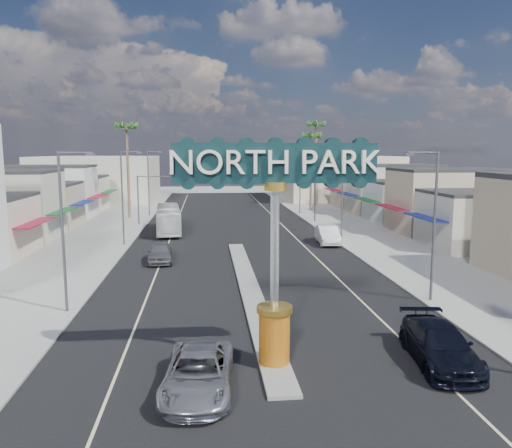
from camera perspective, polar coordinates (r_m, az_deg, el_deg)
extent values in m
plane|color=gray|center=(48.73, -2.42, -2.28)|extent=(160.00, 160.00, 0.00)
cube|color=black|center=(48.73, -2.42, -2.28)|extent=(20.00, 120.00, 0.01)
cube|color=gray|center=(33.15, -0.77, -7.24)|extent=(1.30, 30.00, 0.16)
cube|color=gray|center=(49.92, -18.69, -2.40)|extent=(8.00, 120.00, 0.12)
cube|color=gray|center=(51.45, 13.35, -1.87)|extent=(8.00, 120.00, 0.12)
cube|color=beige|center=(64.68, -24.93, 2.27)|extent=(12.00, 42.00, 6.00)
cube|color=#B7B29E|center=(66.72, 17.93, 2.80)|extent=(12.00, 42.00, 6.00)
cube|color=#B7B29E|center=(94.91, -17.53, 4.96)|extent=(20.00, 20.00, 8.00)
cube|color=beige|center=(96.19, 9.19, 5.28)|extent=(20.00, 20.00, 8.00)
cylinder|color=#B1570D|center=(21.45, 2.11, -12.78)|extent=(1.30, 1.30, 2.20)
cylinder|color=gold|center=(21.04, 2.12, -9.67)|extent=(1.50, 1.50, 0.25)
cylinder|color=#B7B7BC|center=(20.40, 2.16, -2.91)|extent=(0.36, 0.36, 4.80)
cylinder|color=gold|center=(20.05, 2.20, 4.32)|extent=(0.90, 0.90, 0.35)
cube|color=black|center=(20.01, 2.22, 6.97)|extent=(8.20, 0.50, 1.60)
cylinder|color=#47474C|center=(62.64, -13.32, 2.65)|extent=(0.18, 0.18, 6.00)
cylinder|color=#47474C|center=(62.15, -11.11, 5.35)|extent=(5.00, 0.12, 0.12)
cube|color=black|center=(62.03, -9.25, 4.93)|extent=(0.32, 0.32, 1.00)
sphere|color=red|center=(61.83, -9.27, 5.22)|extent=(0.22, 0.22, 0.22)
cylinder|color=#47474C|center=(63.61, 6.76, 2.90)|extent=(0.18, 0.18, 6.00)
cylinder|color=#47474C|center=(62.91, 4.57, 5.52)|extent=(5.00, 0.12, 0.12)
cube|color=black|center=(62.61, 2.76, 5.06)|extent=(0.32, 0.32, 1.00)
sphere|color=red|center=(62.41, 2.78, 5.35)|extent=(0.22, 0.22, 0.22)
cylinder|color=#47474C|center=(29.24, -21.23, -1.06)|extent=(0.16, 0.16, 9.00)
cylinder|color=#47474C|center=(28.66, -19.95, 7.68)|extent=(1.80, 0.10, 0.10)
cube|color=#47474C|center=(28.48, -18.36, 7.55)|extent=(0.50, 0.22, 0.15)
cylinder|color=#47474C|center=(48.65, -15.03, 2.78)|extent=(0.16, 0.16, 9.00)
cylinder|color=#47474C|center=(48.31, -14.16, 8.00)|extent=(1.80, 0.10, 0.10)
cube|color=#47474C|center=(48.20, -13.21, 7.91)|extent=(0.50, 0.22, 0.15)
cylinder|color=#47474C|center=(70.39, -12.19, 4.51)|extent=(0.16, 0.16, 9.00)
cylinder|color=#47474C|center=(70.15, -11.57, 8.12)|extent=(1.80, 0.10, 0.10)
cube|color=#47474C|center=(70.08, -10.91, 8.05)|extent=(0.50, 0.22, 0.15)
cylinder|color=#47474C|center=(31.19, 19.69, -0.42)|extent=(0.16, 0.16, 9.00)
cylinder|color=#47474C|center=(30.48, 18.56, 7.75)|extent=(1.80, 0.10, 0.10)
cube|color=#47474C|center=(30.16, 17.15, 7.62)|extent=(0.50, 0.22, 0.15)
cylinder|color=#47474C|center=(49.85, 9.82, 3.07)|extent=(0.16, 0.16, 9.00)
cylinder|color=#47474C|center=(49.41, 8.93, 8.15)|extent=(1.80, 0.10, 0.10)
cube|color=#47474C|center=(49.22, 8.02, 8.05)|extent=(0.50, 0.22, 0.15)
cylinder|color=#47474C|center=(71.22, 5.07, 4.71)|extent=(0.16, 0.16, 9.00)
cylinder|color=#47474C|center=(70.92, 4.39, 8.26)|extent=(1.80, 0.10, 0.10)
cube|color=#47474C|center=(70.78, 3.75, 8.19)|extent=(0.50, 0.22, 0.15)
cylinder|color=brown|center=(68.64, -14.42, 5.60)|extent=(0.36, 0.36, 12.00)
cylinder|color=brown|center=(75.56, 6.30, 5.66)|extent=(0.36, 0.36, 11.00)
cylinder|color=brown|center=(81.80, 6.81, 6.56)|extent=(0.36, 0.36, 13.00)
imported|color=#9D9DA1|center=(19.61, -6.64, -16.55)|extent=(2.93, 5.61, 1.51)
imported|color=black|center=(23.17, 20.25, -12.82)|extent=(2.95, 5.92, 1.65)
imported|color=slate|center=(41.39, -10.89, -3.20)|extent=(2.14, 4.81, 1.61)
imported|color=white|center=(49.11, 8.18, -1.25)|extent=(2.22, 5.40, 1.74)
imported|color=silver|center=(56.16, -9.99, 0.55)|extent=(3.36, 10.85, 2.98)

